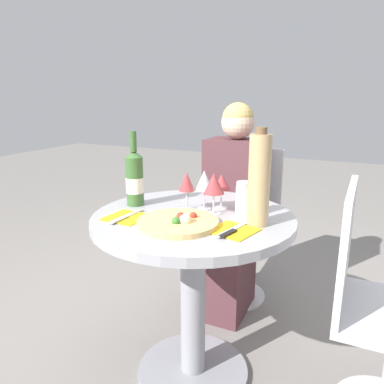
% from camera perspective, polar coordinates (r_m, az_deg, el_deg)
% --- Properties ---
extents(ground_plane, '(12.00, 12.00, 0.00)m').
position_cam_1_polar(ground_plane, '(1.87, 0.15, -25.72)').
color(ground_plane, gray).
rests_on(ground_plane, ground).
extents(dining_table, '(0.81, 0.81, 0.74)m').
position_cam_1_polar(dining_table, '(1.57, 0.16, -10.58)').
color(dining_table, gray).
rests_on(dining_table, ground_plane).
extents(chair_behind_diner, '(0.44, 0.44, 0.89)m').
position_cam_1_polar(chair_behind_diner, '(2.31, 7.07, -5.14)').
color(chair_behind_diner, silver).
rests_on(chair_behind_diner, ground_plane).
extents(seated_diner, '(0.33, 0.47, 1.17)m').
position_cam_1_polar(seated_diner, '(2.14, 5.85, -4.02)').
color(seated_diner, '#512D33').
rests_on(seated_diner, ground_plane).
extents(chair_empty_side, '(0.44, 0.44, 0.89)m').
position_cam_1_polar(chair_empty_side, '(1.60, 26.58, -16.12)').
color(chair_empty_side, silver).
rests_on(chair_empty_side, ground_plane).
extents(pizza_large, '(0.30, 0.30, 0.05)m').
position_cam_1_polar(pizza_large, '(1.38, -2.07, -4.63)').
color(pizza_large, '#DBB26B').
rests_on(pizza_large, dining_table).
extents(wine_bottle, '(0.08, 0.08, 0.32)m').
position_cam_1_polar(wine_bottle, '(1.62, -8.73, 2.07)').
color(wine_bottle, '#38602D').
rests_on(wine_bottle, dining_table).
extents(tall_carafe, '(0.08, 0.08, 0.36)m').
position_cam_1_polar(tall_carafe, '(1.36, 10.18, 1.83)').
color(tall_carafe, tan).
rests_on(tall_carafe, dining_table).
extents(sugar_shaker, '(0.07, 0.07, 0.14)m').
position_cam_1_polar(sugar_shaker, '(1.48, 7.98, -1.08)').
color(sugar_shaker, silver).
rests_on(sugar_shaker, dining_table).
extents(wine_glass_front_left, '(0.07, 0.07, 0.16)m').
position_cam_1_polar(wine_glass_front_left, '(1.53, -0.81, 1.44)').
color(wine_glass_front_left, silver).
rests_on(wine_glass_front_left, dining_table).
extents(wine_glass_front_right, '(0.08, 0.08, 0.17)m').
position_cam_1_polar(wine_glass_front_right, '(1.48, 3.37, 1.24)').
color(wine_glass_front_right, silver).
rests_on(wine_glass_front_right, dining_table).
extents(wine_glass_center, '(0.08, 0.08, 0.16)m').
position_cam_1_polar(wine_glass_center, '(1.54, 1.88, 1.66)').
color(wine_glass_center, silver).
rests_on(wine_glass_center, dining_table).
extents(wine_glass_back_right, '(0.08, 0.08, 0.15)m').
position_cam_1_polar(wine_glass_back_right, '(1.56, 4.52, 1.41)').
color(wine_glass_back_right, silver).
rests_on(wine_glass_back_right, dining_table).
extents(place_setting_left, '(0.16, 0.19, 0.01)m').
position_cam_1_polar(place_setting_left, '(1.48, -10.00, -3.81)').
color(place_setting_left, gold).
rests_on(place_setting_left, dining_table).
extents(place_setting_right, '(0.18, 0.19, 0.01)m').
position_cam_1_polar(place_setting_right, '(1.33, 6.18, -5.84)').
color(place_setting_right, gold).
rests_on(place_setting_right, dining_table).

